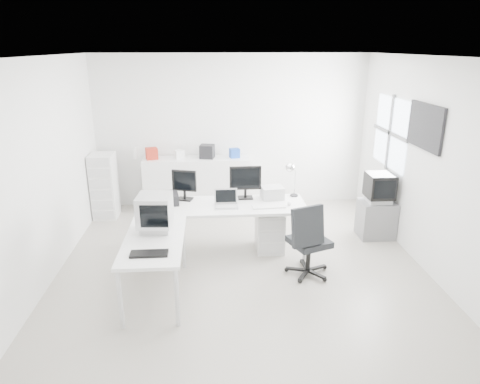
{
  "coord_description": "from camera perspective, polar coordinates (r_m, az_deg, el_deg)",
  "views": [
    {
      "loc": [
        -0.39,
        -5.38,
        2.92
      ],
      "look_at": [
        0.0,
        0.2,
        1.0
      ],
      "focal_mm": 32.0,
      "sensor_mm": 36.0,
      "label": 1
    }
  ],
  "objects": [
    {
      "name": "floor",
      "position": [
        6.13,
        0.13,
        -9.49
      ],
      "size": [
        5.0,
        5.0,
        0.01
      ],
      "primitive_type": "cube",
      "color": "beige",
      "rests_on": "ground"
    },
    {
      "name": "ceiling",
      "position": [
        5.39,
        0.16,
        17.68
      ],
      "size": [
        5.0,
        5.0,
        0.01
      ],
      "primitive_type": "cube",
      "color": "white",
      "rests_on": "back_wall"
    },
    {
      "name": "back_wall",
      "position": [
        8.03,
        -1.16,
        8.04
      ],
      "size": [
        5.0,
        0.02,
        2.8
      ],
      "primitive_type": "cube",
      "color": "silver",
      "rests_on": "floor"
    },
    {
      "name": "left_wall",
      "position": [
        5.97,
        -24.56,
        2.46
      ],
      "size": [
        0.02,
        5.0,
        2.8
      ],
      "primitive_type": "cube",
      "color": "silver",
      "rests_on": "floor"
    },
    {
      "name": "right_wall",
      "position": [
        6.29,
        23.54,
        3.37
      ],
      "size": [
        0.02,
        5.0,
        2.8
      ],
      "primitive_type": "cube",
      "color": "silver",
      "rests_on": "floor"
    },
    {
      "name": "window",
      "position": [
        7.3,
        19.41,
        7.46
      ],
      "size": [
        0.02,
        1.2,
        1.1
      ],
      "primitive_type": null,
      "color": "white",
      "rests_on": "right_wall"
    },
    {
      "name": "wall_picture",
      "position": [
        6.26,
        23.48,
        8.03
      ],
      "size": [
        0.04,
        0.9,
        0.6
      ],
      "primitive_type": null,
      "color": "black",
      "rests_on": "right_wall"
    },
    {
      "name": "main_desk",
      "position": [
        6.3,
        -2.3,
        -4.89
      ],
      "size": [
        2.4,
        0.8,
        0.75
      ],
      "primitive_type": null,
      "color": "silver",
      "rests_on": "floor"
    },
    {
      "name": "side_desk",
      "position": [
        5.36,
        -11.18,
        -9.81
      ],
      "size": [
        0.7,
        1.4,
        0.75
      ],
      "primitive_type": null,
      "color": "silver",
      "rests_on": "floor"
    },
    {
      "name": "drawer_pedestal",
      "position": [
        6.43,
        3.96,
        -5.14
      ],
      "size": [
        0.4,
        0.5,
        0.6
      ],
      "primitive_type": "cube",
      "color": "silver",
      "rests_on": "floor"
    },
    {
      "name": "inkjet_printer",
      "position": [
        6.26,
        -10.18,
        -0.89
      ],
      "size": [
        0.47,
        0.39,
        0.15
      ],
      "primitive_type": "cube",
      "rotation": [
        0.0,
        0.0,
        0.16
      ],
      "color": "black",
      "rests_on": "main_desk"
    },
    {
      "name": "lcd_monitor_small",
      "position": [
        6.33,
        -7.43,
        0.94
      ],
      "size": [
        0.41,
        0.3,
        0.46
      ],
      "primitive_type": null,
      "rotation": [
        0.0,
        0.0,
        -0.28
      ],
      "color": "black",
      "rests_on": "main_desk"
    },
    {
      "name": "lcd_monitor_large",
      "position": [
        6.33,
        0.72,
        1.24
      ],
      "size": [
        0.47,
        0.2,
        0.49
      ],
      "primitive_type": null,
      "rotation": [
        0.0,
        0.0,
        0.03
      ],
      "color": "black",
      "rests_on": "main_desk"
    },
    {
      "name": "laptop",
      "position": [
        6.03,
        -1.86,
        -0.98
      ],
      "size": [
        0.35,
        0.36,
        0.23
      ],
      "primitive_type": null,
      "rotation": [
        0.0,
        0.0,
        0.01
      ],
      "color": "#B7B7BA",
      "rests_on": "main_desk"
    },
    {
      "name": "white_keyboard",
      "position": [
        6.07,
        3.85,
        -1.95
      ],
      "size": [
        0.48,
        0.19,
        0.02
      ],
      "primitive_type": "cube",
      "rotation": [
        0.0,
        0.0,
        0.09
      ],
      "color": "silver",
      "rests_on": "main_desk"
    },
    {
      "name": "white_mouse",
      "position": [
        6.15,
        6.56,
        -1.55
      ],
      "size": [
        0.06,
        0.06,
        0.06
      ],
      "primitive_type": "sphere",
      "color": "silver",
      "rests_on": "main_desk"
    },
    {
      "name": "laser_printer",
      "position": [
        6.4,
        4.31,
        -0.07
      ],
      "size": [
        0.35,
        0.31,
        0.18
      ],
      "primitive_type": "cube",
      "rotation": [
        0.0,
        0.0,
        0.11
      ],
      "color": "#BCBCBC",
      "rests_on": "main_desk"
    },
    {
      "name": "desk_lamp",
      "position": [
        6.48,
        7.31,
        1.51
      ],
      "size": [
        0.19,
        0.19,
        0.49
      ],
      "primitive_type": null,
      "rotation": [
        0.0,
        0.0,
        -0.19
      ],
      "color": "silver",
      "rests_on": "main_desk"
    },
    {
      "name": "crt_monitor",
      "position": [
        5.32,
        -11.3,
        -2.57
      ],
      "size": [
        0.47,
        0.47,
        0.5
      ],
      "primitive_type": null,
      "rotation": [
        0.0,
        0.0,
        -0.07
      ],
      "color": "#B7B7BA",
      "rests_on": "side_desk"
    },
    {
      "name": "black_keyboard",
      "position": [
        4.83,
        -12.02,
        -8.04
      ],
      "size": [
        0.41,
        0.17,
        0.03
      ],
      "primitive_type": "cube",
      "rotation": [
        0.0,
        0.0,
        0.0
      ],
      "color": "black",
      "rests_on": "side_desk"
    },
    {
      "name": "office_chair",
      "position": [
        5.71,
        9.23,
        -6.1
      ],
      "size": [
        0.78,
        0.78,
        1.05
      ],
      "primitive_type": null,
      "rotation": [
        0.0,
        0.0,
        0.37
      ],
      "color": "#25272A",
      "rests_on": "floor"
    },
    {
      "name": "tv_cabinet",
      "position": [
        7.17,
        17.69,
        -3.47
      ],
      "size": [
        0.54,
        0.44,
        0.59
      ],
      "primitive_type": "cube",
      "color": "slate",
      "rests_on": "floor"
    },
    {
      "name": "crt_tv",
      "position": [
        7.0,
        18.11,
        0.47
      ],
      "size": [
        0.5,
        0.48,
        0.45
      ],
      "primitive_type": null,
      "color": "black",
      "rests_on": "tv_cabinet"
    },
    {
      "name": "sideboard",
      "position": [
        8.0,
        -5.73,
        1.14
      ],
      "size": [
        1.94,
        0.48,
        0.97
      ],
      "primitive_type": "cube",
      "color": "silver",
      "rests_on": "floor"
    },
    {
      "name": "clutter_box_a",
      "position": [
        7.91,
        -11.69,
        5.04
      ],
      "size": [
        0.25,
        0.23,
        0.2
      ],
      "primitive_type": "cube",
      "rotation": [
        0.0,
        0.0,
        0.28
      ],
      "color": "#A12517",
      "rests_on": "sideboard"
    },
    {
      "name": "clutter_box_b",
      "position": [
        7.86,
        -8.06,
        4.98
      ],
      "size": [
        0.19,
        0.17,
        0.15
      ],
      "primitive_type": "cube",
      "rotation": [
        0.0,
        0.0,
        0.34
      ],
      "color": "silver",
      "rests_on": "sideboard"
    },
    {
      "name": "clutter_box_c",
      "position": [
        7.83,
        -4.41,
        5.41
      ],
      "size": [
        0.29,
        0.27,
        0.25
      ],
      "primitive_type": "cube",
      "rotation": [
        0.0,
        0.0,
        -0.22
      ],
      "color": "black",
      "rests_on": "sideboard"
    },
    {
      "name": "clutter_box_d",
      "position": [
        7.85,
        -0.74,
        5.21
      ],
      "size": [
        0.2,
        0.19,
        0.17
      ],
      "primitive_type": "cube",
      "rotation": [
        0.0,
        0.0,
        0.26
      ],
      "color": "#163F9E",
      "rests_on": "sideboard"
    },
    {
      "name": "clutter_bottle",
      "position": [
        7.99,
        -13.8,
        5.09
      ],
      "size": [
        0.07,
        0.07,
        0.22
      ],
      "primitive_type": "cylinder",
      "color": "silver",
      "rests_on": "sideboard"
    },
    {
      "name": "filing_cabinet",
      "position": [
        7.91,
        -17.63,
        0.78
      ],
      "size": [
        0.4,
        0.48,
        1.15
      ],
      "primitive_type": "cube",
      "color": "silver",
      "rests_on": "floor"
    }
  ]
}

